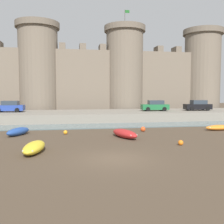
{
  "coord_description": "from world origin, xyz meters",
  "views": [
    {
      "loc": [
        -2.79,
        -15.57,
        4.07
      ],
      "look_at": [
        0.78,
        5.4,
        2.5
      ],
      "focal_mm": 42.0,
      "sensor_mm": 36.0,
      "label": 1
    }
  ],
  "objects_px": {
    "rowboat_near_channel_left": "(34,147)",
    "car_quay_west": "(198,105)",
    "rowboat_foreground_left": "(18,131)",
    "car_quay_centre_east": "(10,107)",
    "rowboat_midflat_left": "(219,127)",
    "car_quay_centre_west": "(155,106)",
    "mooring_buoy_off_centre": "(181,143)",
    "mooring_buoy_near_shore": "(143,129)",
    "rowboat_midflat_right": "(125,133)",
    "mooring_buoy_mid_mud": "(65,132)"
  },
  "relations": [
    {
      "from": "rowboat_near_channel_left",
      "to": "car_quay_west",
      "type": "height_order",
      "value": "car_quay_west"
    },
    {
      "from": "rowboat_foreground_left",
      "to": "car_quay_centre_east",
      "type": "height_order",
      "value": "car_quay_centre_east"
    },
    {
      "from": "rowboat_midflat_left",
      "to": "car_quay_centre_west",
      "type": "relative_size",
      "value": 0.8
    },
    {
      "from": "mooring_buoy_off_centre",
      "to": "mooring_buoy_near_shore",
      "type": "distance_m",
      "value": 7.47
    },
    {
      "from": "rowboat_midflat_right",
      "to": "car_quay_centre_east",
      "type": "height_order",
      "value": "car_quay_centre_east"
    },
    {
      "from": "rowboat_midflat_left",
      "to": "mooring_buoy_near_shore",
      "type": "bearing_deg",
      "value": 176.97
    },
    {
      "from": "mooring_buoy_near_shore",
      "to": "rowboat_foreground_left",
      "type": "bearing_deg",
      "value": -178.34
    },
    {
      "from": "rowboat_near_channel_left",
      "to": "car_quay_centre_west",
      "type": "bearing_deg",
      "value": 52.49
    },
    {
      "from": "rowboat_near_channel_left",
      "to": "car_quay_centre_east",
      "type": "bearing_deg",
      "value": 105.55
    },
    {
      "from": "mooring_buoy_off_centre",
      "to": "car_quay_centre_west",
      "type": "relative_size",
      "value": 0.1
    },
    {
      "from": "rowboat_midflat_left",
      "to": "mooring_buoy_off_centre",
      "type": "xyz_separation_m",
      "value": [
        -7.62,
        -6.98,
        -0.1
      ]
    },
    {
      "from": "car_quay_west",
      "to": "mooring_buoy_near_shore",
      "type": "bearing_deg",
      "value": -136.29
    },
    {
      "from": "rowboat_midflat_left",
      "to": "rowboat_near_channel_left",
      "type": "distance_m",
      "value": 20.05
    },
    {
      "from": "rowboat_midflat_left",
      "to": "mooring_buoy_near_shore",
      "type": "relative_size",
      "value": 6.45
    },
    {
      "from": "mooring_buoy_mid_mud",
      "to": "car_quay_centre_east",
      "type": "relative_size",
      "value": 0.1
    },
    {
      "from": "rowboat_midflat_right",
      "to": "rowboat_midflat_left",
      "type": "height_order",
      "value": "rowboat_midflat_right"
    },
    {
      "from": "rowboat_foreground_left",
      "to": "rowboat_near_channel_left",
      "type": "xyz_separation_m",
      "value": [
        2.41,
        -7.77,
        -0.0
      ]
    },
    {
      "from": "rowboat_midflat_right",
      "to": "mooring_buoy_off_centre",
      "type": "relative_size",
      "value": 9.7
    },
    {
      "from": "rowboat_foreground_left",
      "to": "car_quay_west",
      "type": "distance_m",
      "value": 27.73
    },
    {
      "from": "car_quay_centre_east",
      "to": "car_quay_centre_west",
      "type": "relative_size",
      "value": 1.0
    },
    {
      "from": "rowboat_near_channel_left",
      "to": "car_quay_centre_east",
      "type": "relative_size",
      "value": 0.87
    },
    {
      "from": "car_quay_west",
      "to": "car_quay_centre_west",
      "type": "xyz_separation_m",
      "value": [
        -6.92,
        0.25,
        0.0
      ]
    },
    {
      "from": "mooring_buoy_off_centre",
      "to": "car_quay_centre_west",
      "type": "distance_m",
      "value": 20.13
    },
    {
      "from": "rowboat_midflat_left",
      "to": "car_quay_centre_west",
      "type": "xyz_separation_m",
      "value": [
        -3.0,
        12.53,
        1.76
      ]
    },
    {
      "from": "rowboat_midflat_right",
      "to": "mooring_buoy_near_shore",
      "type": "xyz_separation_m",
      "value": [
        2.71,
        3.34,
        -0.13
      ]
    },
    {
      "from": "mooring_buoy_off_centre",
      "to": "rowboat_midflat_left",
      "type": "bearing_deg",
      "value": 42.5
    },
    {
      "from": "rowboat_midflat_left",
      "to": "car_quay_west",
      "type": "distance_m",
      "value": 13.01
    },
    {
      "from": "car_quay_west",
      "to": "car_quay_centre_east",
      "type": "height_order",
      "value": "same"
    },
    {
      "from": "rowboat_foreground_left",
      "to": "mooring_buoy_off_centre",
      "type": "height_order",
      "value": "rowboat_foreground_left"
    },
    {
      "from": "rowboat_midflat_right",
      "to": "rowboat_near_channel_left",
      "type": "bearing_deg",
      "value": -146.87
    },
    {
      "from": "rowboat_foreground_left",
      "to": "mooring_buoy_mid_mud",
      "type": "xyz_separation_m",
      "value": [
        4.45,
        -0.15,
        -0.19
      ]
    },
    {
      "from": "rowboat_midflat_right",
      "to": "car_quay_centre_east",
      "type": "xyz_separation_m",
      "value": [
        -13.3,
        16.58,
        1.67
      ]
    },
    {
      "from": "rowboat_foreground_left",
      "to": "rowboat_midflat_left",
      "type": "xyz_separation_m",
      "value": [
        20.92,
        -0.09,
        -0.08
      ]
    },
    {
      "from": "mooring_buoy_mid_mud",
      "to": "rowboat_near_channel_left",
      "type": "bearing_deg",
      "value": -104.99
    },
    {
      "from": "rowboat_midflat_right",
      "to": "rowboat_near_channel_left",
      "type": "relative_size",
      "value": 1.09
    },
    {
      "from": "rowboat_midflat_left",
      "to": "car_quay_centre_east",
      "type": "height_order",
      "value": "car_quay_centre_east"
    },
    {
      "from": "mooring_buoy_mid_mud",
      "to": "car_quay_centre_east",
      "type": "distance_m",
      "value": 16.01
    },
    {
      "from": "rowboat_midflat_left",
      "to": "mooring_buoy_mid_mud",
      "type": "height_order",
      "value": "rowboat_midflat_left"
    },
    {
      "from": "rowboat_near_channel_left",
      "to": "mooring_buoy_off_centre",
      "type": "distance_m",
      "value": 10.92
    },
    {
      "from": "rowboat_foreground_left",
      "to": "car_quay_west",
      "type": "bearing_deg",
      "value": 26.15
    },
    {
      "from": "mooring_buoy_off_centre",
      "to": "car_quay_west",
      "type": "xyz_separation_m",
      "value": [
        11.54,
        19.26,
        1.86
      ]
    },
    {
      "from": "rowboat_midflat_right",
      "to": "car_quay_centre_east",
      "type": "relative_size",
      "value": 0.95
    },
    {
      "from": "rowboat_foreground_left",
      "to": "mooring_buoy_off_centre",
      "type": "xyz_separation_m",
      "value": [
        13.31,
        -7.07,
        -0.18
      ]
    },
    {
      "from": "rowboat_foreground_left",
      "to": "rowboat_midflat_right",
      "type": "bearing_deg",
      "value": -16.95
    },
    {
      "from": "mooring_buoy_near_shore",
      "to": "mooring_buoy_mid_mud",
      "type": "bearing_deg",
      "value": -176.36
    },
    {
      "from": "rowboat_near_channel_left",
      "to": "mooring_buoy_near_shore",
      "type": "xyz_separation_m",
      "value": [
        10.06,
        8.13,
        -0.12
      ]
    },
    {
      "from": "car_quay_centre_west",
      "to": "rowboat_near_channel_left",
      "type": "bearing_deg",
      "value": -127.51
    },
    {
      "from": "car_quay_centre_east",
      "to": "mooring_buoy_near_shore",
      "type": "bearing_deg",
      "value": -39.6
    },
    {
      "from": "rowboat_near_channel_left",
      "to": "car_quay_centre_west",
      "type": "xyz_separation_m",
      "value": [
        15.52,
        20.21,
        1.68
      ]
    },
    {
      "from": "mooring_buoy_off_centre",
      "to": "mooring_buoy_near_shore",
      "type": "bearing_deg",
      "value": 96.48
    }
  ]
}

